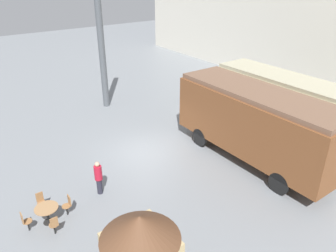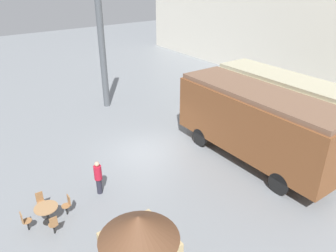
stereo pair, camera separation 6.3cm
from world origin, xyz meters
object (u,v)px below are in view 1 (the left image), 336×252
(cafe_table_near, at_px, (47,211))
(cafe_chair_0, at_px, (54,224))
(visitor_person, at_px, (99,177))
(passenger_coach_wooden, at_px, (256,121))
(ticket_kiosk, at_px, (141,252))
(passenger_coach_vintage, at_px, (281,97))

(cafe_table_near, height_order, cafe_chair_0, cafe_chair_0)
(cafe_table_near, bearing_deg, cafe_chair_0, -0.23)
(cafe_table_near, xyz_separation_m, visitor_person, (-0.52, 2.45, 0.30))
(passenger_coach_wooden, relative_size, visitor_person, 5.47)
(visitor_person, bearing_deg, ticket_kiosk, -11.27)
(passenger_coach_wooden, bearing_deg, cafe_chair_0, -93.49)
(passenger_coach_vintage, bearing_deg, passenger_coach_wooden, -68.09)
(passenger_coach_wooden, bearing_deg, visitor_person, -104.30)
(ticket_kiosk, bearing_deg, visitor_person, 168.73)
(passenger_coach_vintage, distance_m, ticket_kiosk, 14.00)
(passenger_coach_wooden, height_order, ticket_kiosk, passenger_coach_wooden)
(passenger_coach_wooden, distance_m, ticket_kiosk, 9.42)
(passenger_coach_wooden, height_order, visitor_person, passenger_coach_wooden)
(passenger_coach_vintage, relative_size, passenger_coach_wooden, 0.97)
(passenger_coach_vintage, height_order, passenger_coach_wooden, passenger_coach_wooden)
(passenger_coach_vintage, xyz_separation_m, cafe_chair_0, (1.09, -14.45, -1.47))
(cafe_table_near, height_order, ticket_kiosk, ticket_kiosk)
(ticket_kiosk, bearing_deg, passenger_coach_vintage, 111.13)
(cafe_chair_0, xyz_separation_m, ticket_kiosk, (3.95, 1.40, 1.16))
(passenger_coach_wooden, xyz_separation_m, visitor_person, (-1.97, -7.74, -1.32))
(ticket_kiosk, bearing_deg, cafe_chair_0, -160.54)
(passenger_coach_wooden, bearing_deg, cafe_table_near, -98.10)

